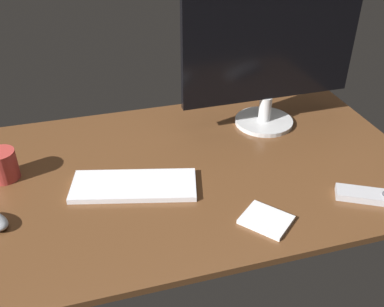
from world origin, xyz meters
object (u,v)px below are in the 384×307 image
at_px(monitor, 271,54).
at_px(coffee_mug, 2,165).
at_px(keyboard, 134,186).
at_px(media_remote, 371,196).
at_px(notepad, 266,220).

xyz_separation_m(monitor, coffee_mug, (-0.87, -0.09, -0.21)).
bearing_deg(keyboard, media_remote, -6.14).
distance_m(monitor, coffee_mug, 0.90).
relative_size(monitor, keyboard, 1.70).
bearing_deg(monitor, notepad, -113.66).
bearing_deg(notepad, media_remote, 1.15).
bearing_deg(keyboard, monitor, 39.77).
xyz_separation_m(monitor, notepad, (-0.21, -0.48, -0.25)).
height_order(monitor, notepad, monitor).
distance_m(media_remote, coffee_mug, 1.06).
height_order(keyboard, notepad, keyboard).
distance_m(coffee_mug, notepad, 0.77).
xyz_separation_m(keyboard, media_remote, (0.63, -0.23, 0.00)).
height_order(keyboard, media_remote, media_remote).
relative_size(monitor, notepad, 5.02).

